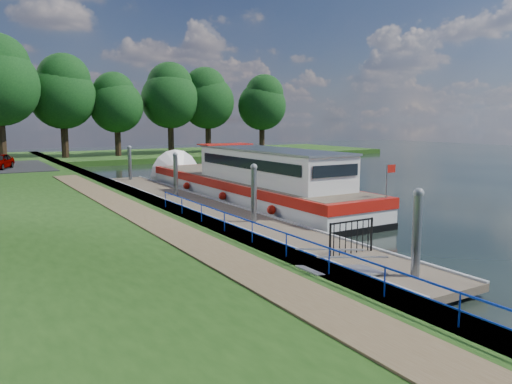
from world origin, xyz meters
TOP-DOWN VIEW (x-y plane):
  - ground at (0.00, 0.00)m, footprint 160.00×160.00m
  - bank_edge at (-2.55, 15.00)m, footprint 1.10×90.00m
  - far_bank at (12.00, 52.00)m, footprint 60.00×18.00m
  - footpath at (-4.40, 8.00)m, footprint 1.60×40.00m
  - blue_fence at (-2.75, 3.00)m, footprint 0.04×18.04m
  - pontoon at (0.00, 13.00)m, footprint 2.50×30.00m
  - mooring_piles at (0.00, 13.00)m, footprint 0.30×27.30m
  - gangway at (-1.85, 0.50)m, footprint 2.58×1.00m
  - gate_panel at (-0.00, 2.20)m, footprint 1.85×0.05m
  - barge at (3.60, 15.79)m, footprint 4.36×21.15m
  - horizon_trees at (-1.61, 48.68)m, footprint 54.38×10.03m

SIDE VIEW (x-z plane):
  - ground at x=0.00m, z-range 0.00..0.00m
  - pontoon at x=0.00m, z-range -0.10..0.46m
  - far_bank at x=12.00m, z-range 0.00..0.60m
  - bank_edge at x=-2.55m, z-range 0.00..0.78m
  - gangway at x=-1.85m, z-range 0.16..1.09m
  - footpath at x=-4.40m, z-range 0.78..0.83m
  - barge at x=3.60m, z-range -1.30..3.48m
  - gate_panel at x=0.00m, z-range 0.57..1.72m
  - mooring_piles at x=0.00m, z-range -0.50..3.05m
  - blue_fence at x=-2.75m, z-range 0.95..1.67m
  - horizon_trees at x=-1.61m, z-range 1.51..14.38m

